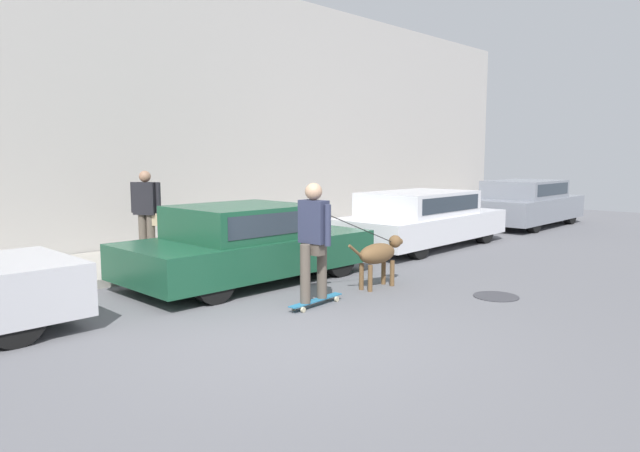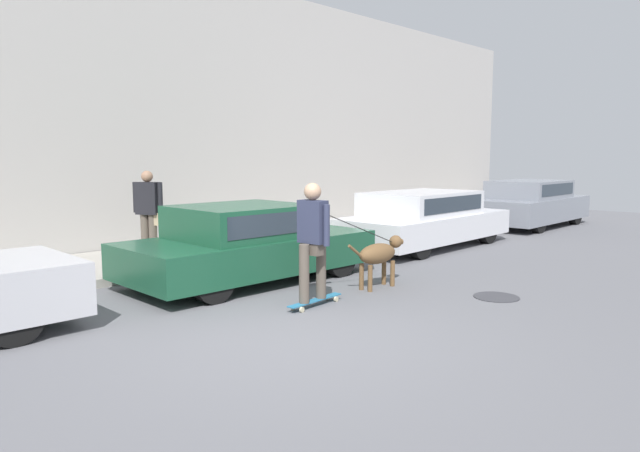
{
  "view_description": "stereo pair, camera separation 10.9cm",
  "coord_description": "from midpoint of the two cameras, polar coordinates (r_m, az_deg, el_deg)",
  "views": [
    {
      "loc": [
        -4.13,
        -4.41,
        1.95
      ],
      "look_at": [
        1.79,
        1.31,
        0.95
      ],
      "focal_mm": 32.0,
      "sensor_mm": 36.0,
      "label": 1
    },
    {
      "loc": [
        -4.06,
        -4.49,
        1.95
      ],
      "look_at": [
        1.79,
        1.31,
        0.95
      ],
      "focal_mm": 32.0,
      "sensor_mm": 36.0,
      "label": 2
    }
  ],
  "objects": [
    {
      "name": "back_wall",
      "position": [
        11.67,
        -25.81,
        11.09
      ],
      "size": [
        32.0,
        0.3,
        5.87
      ],
      "color": "#B2ADA8",
      "rests_on": "ground_plane"
    },
    {
      "name": "parked_car_1",
      "position": [
        9.03,
        -7.68,
        -1.86
      ],
      "size": [
        4.0,
        1.85,
        1.21
      ],
      "rotation": [
        0.0,
        0.0,
        -0.01
      ],
      "color": "black",
      "rests_on": "ground_plane"
    },
    {
      "name": "skateboarder",
      "position": [
        7.36,
        -0.99,
        -1.03
      ],
      "size": [
        2.31,
        0.54,
        1.62
      ],
      "rotation": [
        0.0,
        0.0,
        0.09
      ],
      "color": "beige",
      "rests_on": "ground_plane"
    },
    {
      "name": "parked_car_2",
      "position": [
        12.58,
        9.86,
        0.67
      ],
      "size": [
        4.5,
        1.91,
        1.21
      ],
      "rotation": [
        0.0,
        0.0,
        0.03
      ],
      "color": "black",
      "rests_on": "ground_plane"
    },
    {
      "name": "sidewalk_curb",
      "position": [
        10.45,
        -22.21,
        -3.97
      ],
      "size": [
        30.0,
        2.56,
        0.14
      ],
      "color": "#A39E93",
      "rests_on": "ground_plane"
    },
    {
      "name": "dog",
      "position": [
        8.56,
        5.56,
        -2.82
      ],
      "size": [
        1.21,
        0.31,
        0.76
      ],
      "rotation": [
        0.0,
        0.0,
        -0.01
      ],
      "color": "brown",
      "rests_on": "ground_plane"
    },
    {
      "name": "pedestrian_with_bag",
      "position": [
        10.62,
        -17.2,
        1.51
      ],
      "size": [
        0.43,
        0.63,
        1.57
      ],
      "rotation": [
        0.0,
        0.0,
        3.66
      ],
      "color": "brown",
      "rests_on": "sidewalk_curb"
    },
    {
      "name": "parked_car_3",
      "position": [
        17.15,
        19.75,
        2.13
      ],
      "size": [
        4.28,
        1.84,
        1.3
      ],
      "rotation": [
        0.0,
        0.0,
        0.02
      ],
      "color": "black",
      "rests_on": "ground_plane"
    },
    {
      "name": "manhole_cover",
      "position": [
        8.4,
        16.84,
        -6.76
      ],
      "size": [
        0.62,
        0.62,
        0.01
      ],
      "color": "#38383D",
      "rests_on": "ground_plane"
    },
    {
      "name": "ground_plane",
      "position": [
        6.35,
        -3.28,
        -10.96
      ],
      "size": [
        36.0,
        36.0,
        0.0
      ],
      "primitive_type": "plane",
      "color": "slate"
    }
  ]
}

